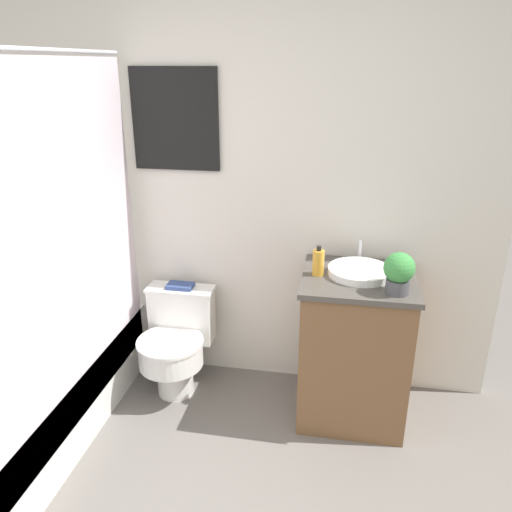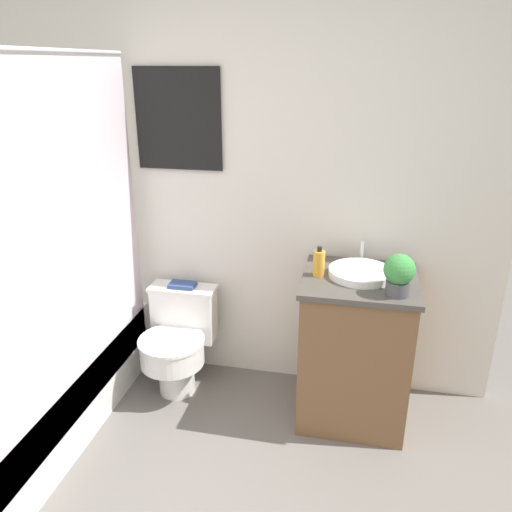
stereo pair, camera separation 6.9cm
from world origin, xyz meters
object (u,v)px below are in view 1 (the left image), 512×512
Objects in this scene: potted_plant at (399,272)px; toilet at (176,341)px; sink at (360,271)px; soap_bottle at (318,262)px; book_on_tank at (180,286)px.

toilet is at bearing 170.47° from potted_plant.
soap_bottle is at bearing -170.53° from sink.
potted_plant is at bearing -21.68° from soap_bottle.
soap_bottle is (-0.22, -0.04, 0.05)m from sink.
soap_bottle is 0.43m from potted_plant.
soap_bottle is 1.01× the size of book_on_tank.
sink reaches higher than toilet.
potted_plant is (0.18, -0.19, 0.09)m from sink.
toilet is 2.99× the size of potted_plant.
book_on_tank is (-1.24, 0.34, -0.33)m from potted_plant.
toilet is 1.20m from sink.
book_on_tank is at bearing 167.76° from soap_bottle.
sink is at bearing 132.36° from potted_plant.
toilet is at bearing -90.00° from book_on_tank.
sink is at bearing -0.73° from toilet.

